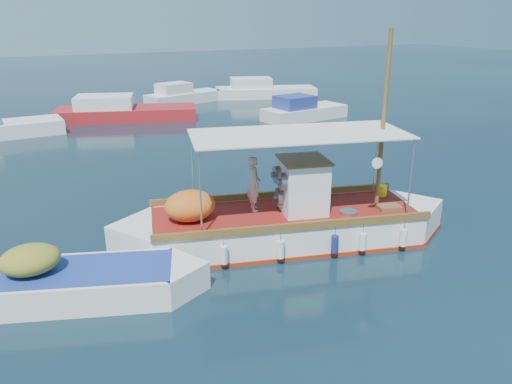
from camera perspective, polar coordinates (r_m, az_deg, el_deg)
name	(u,v)px	position (r m, az deg, el deg)	size (l,w,h in m)	color
ground	(285,245)	(15.10, 3.35, -6.09)	(160.00, 160.00, 0.00)	black
fishing_caique	(283,224)	(15.14, 3.11, -3.69)	(10.20, 4.56, 6.40)	white
dinghy	(68,285)	(13.14, -20.68, -9.93)	(6.43, 3.32, 1.65)	white
bg_boat_n	(122,112)	(34.15, -15.06, 8.79)	(9.35, 5.23, 1.80)	#A41B1F
bg_boat_ne	(302,112)	(33.33, 5.33, 9.12)	(5.99, 3.08, 1.80)	silver
bg_boat_e	(263,91)	(42.27, 0.75, 11.44)	(8.62, 5.08, 1.80)	silver
bg_boat_far_n	(182,97)	(39.83, -8.44, 10.72)	(6.40, 3.68, 1.80)	silver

